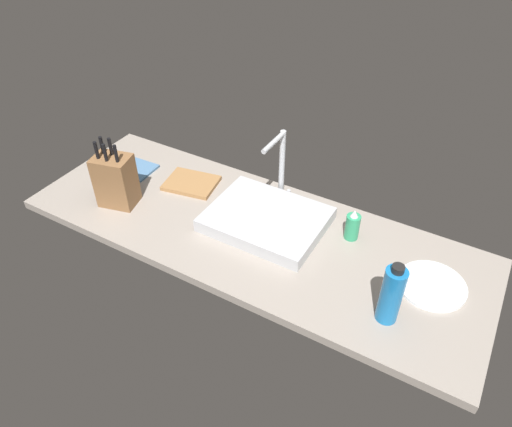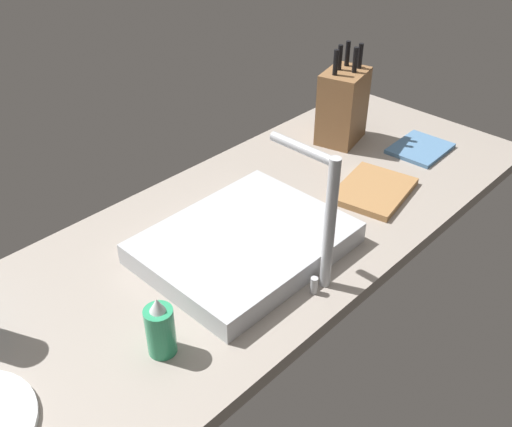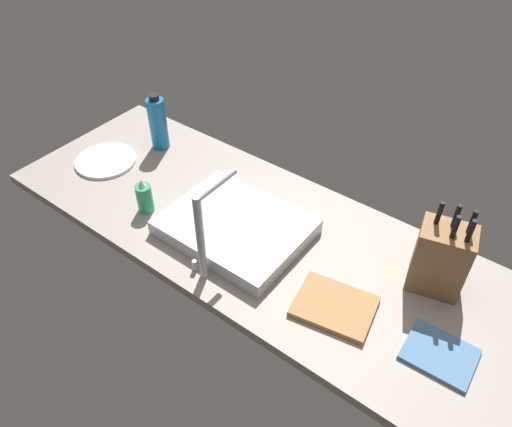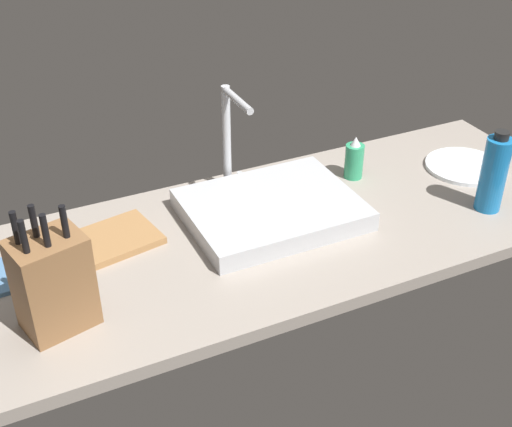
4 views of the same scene
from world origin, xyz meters
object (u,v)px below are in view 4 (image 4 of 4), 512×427
object	(u,v)px
sink_basin	(271,210)
faucet	(231,131)
knife_block	(53,282)
soap_bottle	(354,160)
dinner_plate	(464,166)
cutting_board	(113,239)
water_bottle	(494,173)

from	to	relation	value
sink_basin	faucet	size ratio (longest dim) A/B	1.45
knife_block	soap_bottle	xyz separation A→B (cm)	(92.63, 27.99, -5.66)
faucet	dinner_plate	xyz separation A→B (cm)	(69.45, -18.54, -18.12)
cutting_board	faucet	bearing A→B (deg)	16.36
soap_bottle	faucet	bearing A→B (deg)	166.63
dinner_plate	water_bottle	bearing A→B (deg)	-114.74
soap_bottle	sink_basin	bearing A→B (deg)	-163.06
sink_basin	soap_bottle	bearing A→B (deg)	16.94
sink_basin	cutting_board	size ratio (longest dim) A/B	2.05
sink_basin	knife_block	distance (cm)	63.82
water_bottle	soap_bottle	bearing A→B (deg)	127.89
knife_block	cutting_board	xyz separation A→B (cm)	(18.66, 25.28, -10.46)
water_bottle	faucet	bearing A→B (deg)	146.62
faucet	water_bottle	size ratio (longest dim) A/B	1.34
cutting_board	soap_bottle	xyz separation A→B (cm)	(73.97, 2.71, 4.80)
sink_basin	water_bottle	xyz separation A→B (cm)	(56.16, -21.14, 8.29)
cutting_board	soap_bottle	size ratio (longest dim) A/B	1.67
sink_basin	dinner_plate	world-z (taller)	sink_basin
sink_basin	dinner_plate	bearing A→B (deg)	-0.22
knife_block	soap_bottle	world-z (taller)	knife_block
sink_basin	faucet	bearing A→B (deg)	101.35
water_bottle	dinner_plate	bearing A→B (deg)	65.26
water_bottle	dinner_plate	size ratio (longest dim) A/B	0.99
knife_block	dinner_plate	size ratio (longest dim) A/B	1.25
knife_block	dinner_plate	bearing A→B (deg)	-5.90
sink_basin	soap_bottle	xyz separation A→B (cm)	(32.09, 9.78, 3.05)
cutting_board	water_bottle	world-z (taller)	water_bottle
cutting_board	sink_basin	bearing A→B (deg)	-9.58
knife_block	dinner_plate	distance (cm)	128.04
soap_bottle	dinner_plate	world-z (taller)	soap_bottle
sink_basin	faucet	xyz separation A→B (cm)	(-3.67, 18.28, 16.07)
faucet	knife_block	xyz separation A→B (cm)	(-56.87, -36.50, -7.36)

